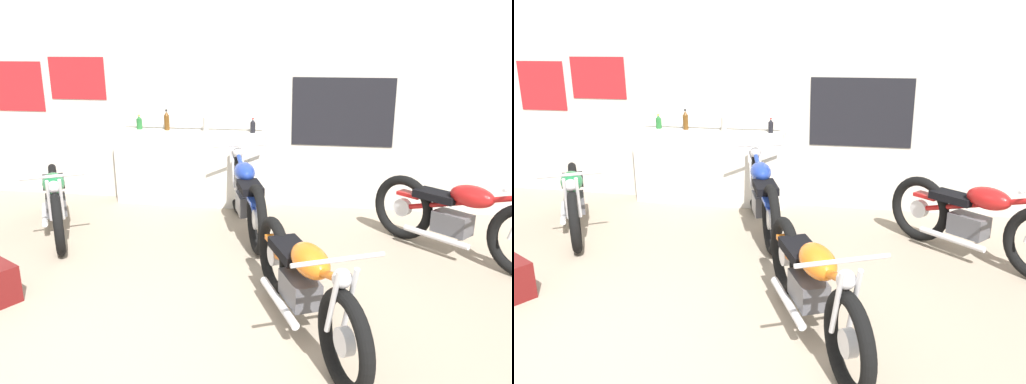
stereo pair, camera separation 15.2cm
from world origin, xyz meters
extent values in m
plane|color=gray|center=(0.00, 0.00, 0.00)|extent=(24.00, 24.00, 0.00)
cube|color=beige|center=(0.00, 3.71, 1.40)|extent=(10.00, 0.06, 2.80)
cube|color=silver|center=(-0.66, 3.68, 1.52)|extent=(1.86, 0.01, 0.91)
cube|color=beige|center=(-0.66, 3.67, 1.52)|extent=(1.92, 0.01, 0.97)
cube|color=black|center=(1.34, 3.68, 1.29)|extent=(1.30, 0.01, 0.87)
cube|color=#B21E23|center=(-2.28, 3.68, 1.68)|extent=(0.81, 0.01, 0.57)
cube|color=#B21E23|center=(-3.16, 3.68, 1.55)|extent=(0.72, 0.01, 0.69)
cube|color=silver|center=(-0.66, 3.53, 0.51)|extent=(2.07, 0.28, 1.02)
cylinder|color=#23662D|center=(-1.38, 3.57, 1.09)|extent=(0.08, 0.08, 0.14)
cone|color=#23662D|center=(-1.38, 3.57, 1.17)|extent=(0.06, 0.06, 0.04)
cylinder|color=gold|center=(-1.38, 3.57, 1.20)|extent=(0.03, 0.03, 0.02)
cylinder|color=#5B3814|center=(-0.98, 3.55, 1.11)|extent=(0.07, 0.07, 0.20)
cone|color=#5B3814|center=(-0.98, 3.55, 1.24)|extent=(0.06, 0.06, 0.06)
cylinder|color=black|center=(-0.98, 3.55, 1.28)|extent=(0.03, 0.03, 0.02)
cylinder|color=#B7B2A8|center=(-0.43, 3.49, 1.11)|extent=(0.07, 0.07, 0.19)
cone|color=#B7B2A8|center=(-0.43, 3.49, 1.23)|extent=(0.06, 0.06, 0.05)
cylinder|color=silver|center=(-0.43, 3.49, 1.27)|extent=(0.03, 0.03, 0.02)
cylinder|color=black|center=(0.19, 3.53, 1.08)|extent=(0.07, 0.07, 0.14)
cone|color=black|center=(0.19, 3.53, 1.17)|extent=(0.06, 0.06, 0.04)
cylinder|color=red|center=(0.19, 3.53, 1.20)|extent=(0.03, 0.03, 0.02)
torus|color=black|center=(2.05, 2.69, 0.37)|extent=(0.62, 0.56, 0.73)
cylinder|color=silver|center=(2.05, 2.69, 0.37)|extent=(0.20, 0.19, 0.20)
cube|color=#4C4C51|center=(2.50, 2.30, 0.35)|extent=(0.43, 0.41, 0.22)
cylinder|color=#B21919|center=(2.50, 2.30, 0.57)|extent=(0.96, 0.84, 0.45)
ellipsoid|color=#B21919|center=(2.64, 2.19, 0.68)|extent=(0.50, 0.48, 0.22)
cube|color=black|center=(2.35, 2.43, 0.60)|extent=(0.50, 0.48, 0.08)
cube|color=#B21919|center=(2.11, 2.64, 0.54)|extent=(0.29, 0.28, 0.04)
cylinder|color=silver|center=(2.34, 2.26, 0.20)|extent=(0.60, 0.53, 0.06)
torus|color=black|center=(-1.55, 1.65, 0.33)|extent=(0.43, 0.62, 0.67)
cylinder|color=silver|center=(-1.55, 1.65, 0.33)|extent=(0.15, 0.19, 0.18)
torus|color=black|center=(-2.28, 2.82, 0.33)|extent=(0.43, 0.62, 0.67)
cylinder|color=silver|center=(-2.28, 2.82, 0.33)|extent=(0.15, 0.19, 0.18)
cube|color=#4C4C51|center=(-1.95, 2.29, 0.32)|extent=(0.39, 0.44, 0.20)
cylinder|color=#196B38|center=(-1.95, 2.29, 0.51)|extent=(0.71, 1.10, 0.42)
ellipsoid|color=#196B38|center=(-1.86, 2.14, 0.63)|extent=(0.45, 0.53, 0.22)
cube|color=black|center=(-2.06, 2.47, 0.55)|extent=(0.45, 0.53, 0.08)
cube|color=#196B38|center=(-2.24, 2.75, 0.49)|extent=(0.26, 0.31, 0.04)
cylinder|color=silver|center=(-1.54, 1.74, 0.57)|extent=(0.12, 0.16, 0.48)
cylinder|color=silver|center=(-1.64, 1.67, 0.57)|extent=(0.12, 0.16, 0.48)
cylinder|color=silver|center=(-1.62, 1.76, 0.82)|extent=(0.56, 0.37, 0.03)
sphere|color=silver|center=(-1.59, 1.71, 0.72)|extent=(0.13, 0.13, 0.13)
cylinder|color=silver|center=(-2.12, 2.30, 0.18)|extent=(0.46, 0.68, 0.06)
torus|color=black|center=(1.38, -0.05, 0.34)|extent=(0.39, 0.66, 0.69)
cylinder|color=silver|center=(1.38, -0.05, 0.34)|extent=(0.14, 0.20, 0.19)
torus|color=black|center=(0.77, 1.21, 0.34)|extent=(0.39, 0.66, 0.69)
cylinder|color=silver|center=(0.77, 1.21, 0.34)|extent=(0.14, 0.20, 0.19)
cube|color=#4C4C51|center=(1.05, 0.64, 0.33)|extent=(0.37, 0.45, 0.21)
cylinder|color=orange|center=(1.05, 0.64, 0.53)|extent=(0.60, 1.17, 0.43)
ellipsoid|color=orange|center=(1.13, 0.48, 0.65)|extent=(0.42, 0.53, 0.22)
cube|color=black|center=(0.96, 0.83, 0.57)|extent=(0.42, 0.53, 0.08)
cube|color=orange|center=(0.81, 1.13, 0.51)|extent=(0.25, 0.31, 0.04)
cylinder|color=silver|center=(1.40, 0.04, 0.60)|extent=(0.11, 0.17, 0.49)
cylinder|color=silver|center=(1.30, -0.01, 0.60)|extent=(0.11, 0.17, 0.49)
cylinder|color=silver|center=(1.32, 0.08, 0.85)|extent=(0.59, 0.31, 0.03)
sphere|color=silver|center=(1.35, 0.03, 0.75)|extent=(0.13, 0.13, 0.13)
cylinder|color=silver|center=(0.88, 0.67, 0.19)|extent=(0.39, 0.72, 0.06)
torus|color=black|center=(0.03, 3.26, 0.37)|extent=(0.35, 0.74, 0.75)
cylinder|color=silver|center=(0.03, 3.26, 0.37)|extent=(0.14, 0.22, 0.21)
torus|color=black|center=(0.49, 2.01, 0.37)|extent=(0.35, 0.74, 0.75)
cylinder|color=silver|center=(0.49, 2.01, 0.37)|extent=(0.14, 0.22, 0.21)
cube|color=#4C4C51|center=(0.28, 2.58, 0.35)|extent=(0.33, 0.43, 0.23)
cylinder|color=navy|center=(0.28, 2.58, 0.58)|extent=(0.47, 1.16, 0.46)
ellipsoid|color=navy|center=(0.23, 2.74, 0.69)|extent=(0.38, 0.51, 0.22)
cube|color=black|center=(0.35, 2.39, 0.61)|extent=(0.38, 0.51, 0.08)
cube|color=navy|center=(0.46, 2.09, 0.55)|extent=(0.22, 0.30, 0.04)
cylinder|color=silver|center=(0.00, 3.18, 0.65)|extent=(0.09, 0.17, 0.54)
cylinder|color=silver|center=(0.11, 3.22, 0.65)|extent=(0.09, 0.17, 0.54)
cylinder|color=silver|center=(0.08, 3.14, 0.92)|extent=(0.61, 0.25, 0.03)
sphere|color=silver|center=(0.06, 3.20, 0.82)|extent=(0.13, 0.13, 0.13)
cylinder|color=silver|center=(0.45, 2.54, 0.21)|extent=(0.31, 0.71, 0.06)
camera|label=1|loc=(1.27, -2.84, 2.16)|focal=35.00mm
camera|label=2|loc=(1.42, -2.81, 2.16)|focal=35.00mm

